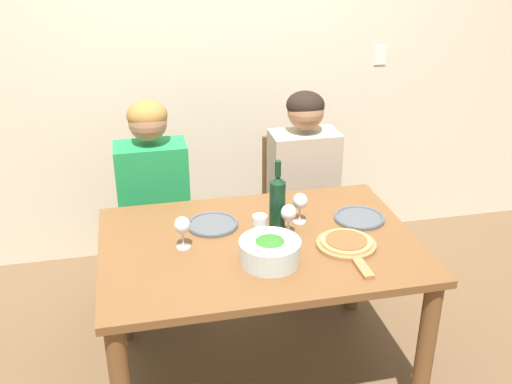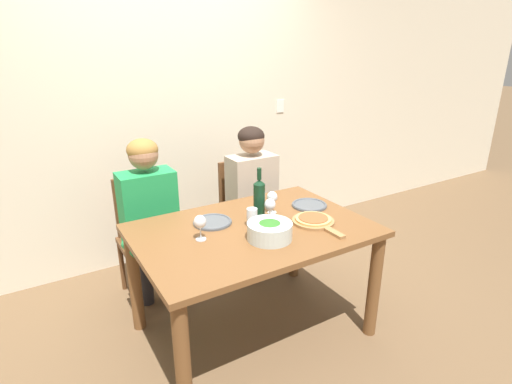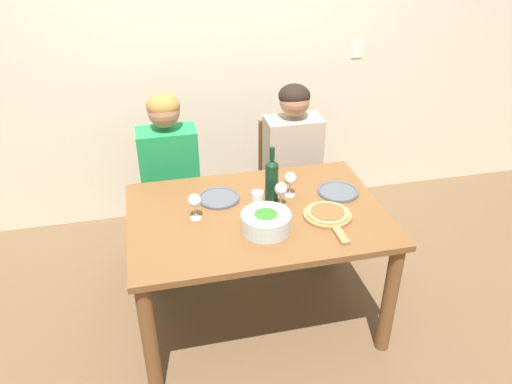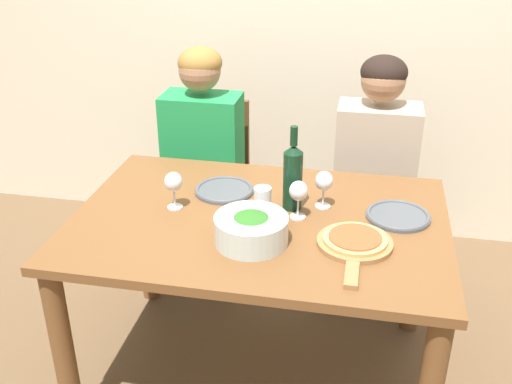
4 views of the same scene
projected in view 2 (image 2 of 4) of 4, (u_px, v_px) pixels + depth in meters
The scene contains 16 objects.
ground_plane at pixel (253, 329), 2.68m from camera, with size 40.00×40.00×0.00m, color brown.
back_wall at pixel (169, 103), 3.31m from camera, with size 10.00×0.06×2.70m.
dining_table at pixel (253, 245), 2.47m from camera, with size 1.41×0.96×0.75m.
chair_left at pixel (148, 233), 2.97m from camera, with size 0.42×0.42×0.90m.
chair_right at pixel (246, 210), 3.38m from camera, with size 0.42×0.42×0.90m.
person_woman at pixel (149, 207), 2.80m from camera, with size 0.47×0.51×1.21m.
person_man at pixel (253, 187), 3.21m from camera, with size 0.47×0.51×1.21m.
wine_bottle at pixel (259, 198), 2.52m from camera, with size 0.07×0.07×0.34m.
broccoli_bowl at pixel (270, 231), 2.27m from camera, with size 0.26×0.26×0.11m.
dinner_plate_left at pixel (213, 222), 2.49m from camera, with size 0.24×0.24×0.02m.
dinner_plate_right at pixel (309, 205), 2.75m from camera, with size 0.24×0.24×0.02m.
pizza_on_board at pixel (314, 221), 2.49m from camera, with size 0.26×0.40×0.04m.
wine_glass_left at pixel (200, 223), 2.24m from camera, with size 0.07×0.07×0.15m.
wine_glass_right at pixel (272, 198), 2.61m from camera, with size 0.07×0.07×0.15m.
wine_glass_centre at pixel (270, 206), 2.48m from camera, with size 0.07×0.07×0.15m.
water_tumbler at pixel (252, 217), 2.43m from camera, with size 0.07×0.07×0.11m.
Camera 2 is at (-1.13, -1.90, 1.78)m, focal length 28.00 mm.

